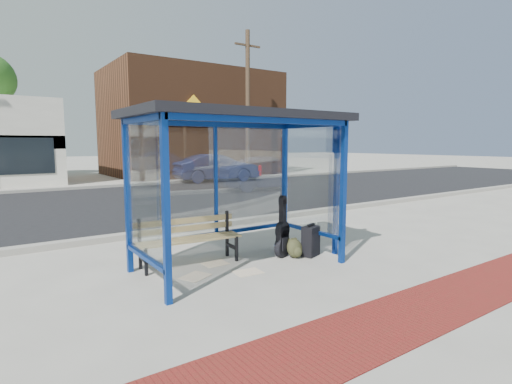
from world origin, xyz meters
TOP-DOWN VIEW (x-y plane):
  - ground at (0.00, 0.00)m, footprint 120.00×120.00m
  - brick_paver_strip at (0.00, -2.60)m, footprint 60.00×1.00m
  - curb_near at (0.00, 2.90)m, footprint 60.00×0.25m
  - street_asphalt at (0.00, 8.00)m, footprint 60.00×10.00m
  - curb_far at (0.00, 13.10)m, footprint 60.00×0.25m
  - far_sidewalk at (0.00, 15.00)m, footprint 60.00×4.00m
  - bus_shelter at (0.00, 0.07)m, footprint 3.30×1.80m
  - storefront_brown at (8.00, 18.49)m, footprint 10.00×7.08m
  - tree_right at (12.50, 22.00)m, footprint 3.60×3.60m
  - utility_pole_east at (9.00, 13.40)m, footprint 1.60×0.24m
  - bench at (-0.59, 0.61)m, footprint 1.71×0.55m
  - guitar_bag at (0.90, 0.05)m, footprint 0.38×0.22m
  - suitcase at (1.35, -0.17)m, footprint 0.38×0.31m
  - backpack at (1.05, -0.10)m, footprint 0.30×0.28m
  - sign_post at (1.81, -0.31)m, footprint 0.09×0.30m
  - newspaper_a at (-0.79, -0.03)m, footprint 0.52×0.48m
  - newspaper_b at (-0.04, -0.30)m, footprint 0.44×0.36m
  - newspaper_c at (-0.24, 0.37)m, footprint 0.39×0.31m
  - parked_car at (6.67, 12.78)m, footprint 4.37×1.88m
  - fire_hydrant at (10.10, 13.79)m, footprint 0.32×0.21m

SIDE VIEW (x-z plane):
  - ground at x=0.00m, z-range 0.00..0.00m
  - street_asphalt at x=0.00m, z-range 0.00..0.00m
  - newspaper_c at x=-0.24m, z-range 0.00..0.01m
  - newspaper_b at x=-0.04m, z-range 0.00..0.01m
  - newspaper_a at x=-0.79m, z-range 0.00..0.01m
  - far_sidewalk at x=0.00m, z-range 0.00..0.01m
  - brick_paver_strip at x=0.00m, z-range 0.00..0.01m
  - curb_near at x=0.00m, z-range 0.00..0.12m
  - curb_far at x=0.00m, z-range 0.00..0.12m
  - backpack at x=1.05m, z-range -0.01..0.33m
  - suitcase at x=1.35m, z-range -0.02..0.55m
  - guitar_bag at x=0.90m, z-range -0.14..0.87m
  - fire_hydrant at x=10.10m, z-range 0.03..0.74m
  - bench at x=-0.59m, z-range 0.05..0.85m
  - parked_car at x=6.67m, z-range 0.00..1.40m
  - sign_post at x=1.81m, z-range 0.15..2.56m
  - bus_shelter at x=0.00m, z-range 0.86..3.28m
  - storefront_brown at x=8.00m, z-range 0.00..6.40m
  - utility_pole_east at x=9.00m, z-range 0.11..8.11m
  - tree_right at x=12.50m, z-range 1.94..8.97m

